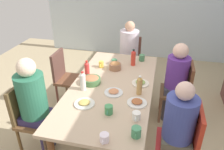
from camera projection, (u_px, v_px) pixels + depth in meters
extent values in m
plane|color=tan|center=(112.00, 131.00, 3.11)|extent=(6.66, 6.66, 0.00)
cube|color=silver|center=(141.00, 1.00, 4.92)|extent=(0.12, 4.49, 2.60)
cube|color=#C6AA8C|center=(112.00, 87.00, 2.77)|extent=(2.03, 1.00, 0.04)
cylinder|color=brown|center=(102.00, 76.00, 3.81)|extent=(0.07, 0.07, 0.70)
cylinder|color=brown|center=(148.00, 81.00, 3.65)|extent=(0.07, 0.07, 0.70)
cube|color=brown|center=(70.00, 80.00, 3.50)|extent=(0.40, 0.40, 0.04)
cylinder|color=brown|center=(66.00, 85.00, 3.79)|extent=(0.04, 0.04, 0.43)
cylinder|color=brown|center=(57.00, 96.00, 3.50)|extent=(0.04, 0.04, 0.43)
cylinder|color=brown|center=(85.00, 88.00, 3.72)|extent=(0.04, 0.04, 0.43)
cylinder|color=brown|center=(77.00, 99.00, 3.43)|extent=(0.04, 0.04, 0.43)
cube|color=brown|center=(58.00, 65.00, 3.43)|extent=(0.38, 0.04, 0.45)
cube|color=brown|center=(174.00, 93.00, 3.18)|extent=(0.40, 0.40, 0.04)
cylinder|color=brown|center=(185.00, 114.00, 3.10)|extent=(0.04, 0.04, 0.43)
cylinder|color=brown|center=(183.00, 100.00, 3.40)|extent=(0.04, 0.04, 0.43)
cylinder|color=brown|center=(160.00, 110.00, 3.17)|extent=(0.04, 0.04, 0.43)
cylinder|color=brown|center=(161.00, 97.00, 3.46)|extent=(0.04, 0.04, 0.43)
cube|color=brown|center=(190.00, 80.00, 3.03)|extent=(0.38, 0.04, 0.45)
cylinder|color=#433F48|center=(165.00, 107.00, 3.23)|extent=(0.09, 0.09, 0.45)
cylinder|color=#3B373D|center=(165.00, 101.00, 3.37)|extent=(0.09, 0.09, 0.45)
cube|color=#3A3B48|center=(175.00, 89.00, 3.15)|extent=(0.30, 0.30, 0.10)
cylinder|color=#5F3194|center=(177.00, 72.00, 3.02)|extent=(0.31, 0.31, 0.44)
sphere|color=beige|center=(181.00, 51.00, 2.87)|extent=(0.21, 0.21, 0.21)
cube|color=brown|center=(128.00, 64.00, 4.03)|extent=(0.40, 0.40, 0.04)
cylinder|color=brown|center=(138.00, 71.00, 4.25)|extent=(0.04, 0.04, 0.43)
cylinder|color=brown|center=(121.00, 70.00, 4.32)|extent=(0.04, 0.04, 0.43)
cylinder|color=brown|center=(136.00, 80.00, 3.96)|extent=(0.04, 0.04, 0.43)
cylinder|color=brown|center=(117.00, 78.00, 4.03)|extent=(0.04, 0.04, 0.43)
cube|color=brown|center=(131.00, 48.00, 4.07)|extent=(0.04, 0.38, 0.45)
cylinder|color=#3B3A3E|center=(131.00, 77.00, 4.03)|extent=(0.09, 0.09, 0.45)
cylinder|color=#3C3E43|center=(123.00, 76.00, 4.06)|extent=(0.09, 0.09, 0.45)
cube|color=#3A374B|center=(129.00, 61.00, 4.00)|extent=(0.30, 0.30, 0.10)
cylinder|color=silver|center=(129.00, 45.00, 3.86)|extent=(0.33, 0.33, 0.51)
sphere|color=tan|center=(130.00, 26.00, 3.70)|extent=(0.17, 0.17, 0.17)
cube|color=brown|center=(37.00, 121.00, 2.63)|extent=(0.40, 0.40, 0.04)
cylinder|color=brown|center=(35.00, 124.00, 2.92)|extent=(0.04, 0.04, 0.43)
cylinder|color=brown|center=(20.00, 142.00, 2.63)|extent=(0.04, 0.04, 0.43)
cylinder|color=brown|center=(59.00, 128.00, 2.85)|extent=(0.04, 0.04, 0.43)
cylinder|color=brown|center=(46.00, 147.00, 2.56)|extent=(0.04, 0.04, 0.43)
cube|color=brown|center=(20.00, 103.00, 2.56)|extent=(0.38, 0.04, 0.45)
cylinder|color=#2E3755|center=(50.00, 131.00, 2.78)|extent=(0.09, 0.09, 0.45)
cylinder|color=#33294E|center=(44.00, 140.00, 2.65)|extent=(0.09, 0.09, 0.45)
cube|color=#302956|center=(36.00, 117.00, 2.60)|extent=(0.30, 0.30, 0.10)
cylinder|color=#2C6F53|center=(32.00, 95.00, 2.46)|extent=(0.32, 0.32, 0.51)
sphere|color=beige|center=(26.00, 67.00, 2.29)|extent=(0.20, 0.20, 0.20)
cube|color=red|center=(175.00, 144.00, 2.31)|extent=(0.40, 0.40, 0.04)
cylinder|color=red|center=(188.00, 150.00, 2.53)|extent=(0.04, 0.04, 0.43)
cylinder|color=#B7292C|center=(158.00, 145.00, 2.60)|extent=(0.04, 0.04, 0.43)
cube|color=#B72E1C|center=(197.00, 129.00, 2.16)|extent=(0.38, 0.04, 0.45)
cube|color=#585646|center=(176.00, 140.00, 2.28)|extent=(0.30, 0.30, 0.10)
cylinder|color=#3B4694|center=(180.00, 118.00, 2.15)|extent=(0.31, 0.31, 0.47)
sphere|color=beige|center=(185.00, 91.00, 2.00)|extent=(0.18, 0.18, 0.18)
cylinder|color=silver|center=(84.00, 104.00, 2.41)|extent=(0.23, 0.23, 0.01)
ellipsoid|color=tan|center=(84.00, 102.00, 2.40)|extent=(0.12, 0.12, 0.02)
cylinder|color=silver|center=(114.00, 93.00, 2.60)|extent=(0.22, 0.22, 0.01)
ellipsoid|color=#D48357|center=(114.00, 91.00, 2.60)|extent=(0.12, 0.12, 0.02)
cylinder|color=silver|center=(140.00, 83.00, 2.79)|extent=(0.22, 0.22, 0.01)
ellipsoid|color=#85A14D|center=(140.00, 82.00, 2.78)|extent=(0.12, 0.12, 0.02)
cylinder|color=silver|center=(137.00, 103.00, 2.42)|extent=(0.22, 0.22, 0.01)
ellipsoid|color=#AB5C34|center=(137.00, 101.00, 2.41)|extent=(0.12, 0.12, 0.02)
cylinder|color=#497543|center=(91.00, 81.00, 2.80)|extent=(0.23, 0.23, 0.07)
ellipsoid|color=#AC6F47|center=(91.00, 78.00, 2.78)|extent=(0.19, 0.19, 0.04)
cylinder|color=#9B6A4D|center=(115.00, 66.00, 3.14)|extent=(0.17, 0.17, 0.09)
ellipsoid|color=#B27341|center=(115.00, 64.00, 3.12)|extent=(0.14, 0.14, 0.04)
cylinder|color=#488B5D|center=(114.00, 62.00, 3.30)|extent=(0.08, 0.08, 0.07)
torus|color=#489364|center=(114.00, 63.00, 3.25)|extent=(0.05, 0.01, 0.05)
cylinder|color=#4F8C5E|center=(142.00, 58.00, 3.39)|extent=(0.09, 0.09, 0.10)
torus|color=#439067|center=(141.00, 59.00, 3.35)|extent=(0.05, 0.01, 0.05)
cylinder|color=yellow|center=(101.00, 64.00, 3.20)|extent=(0.07, 0.07, 0.09)
torus|color=#EEC849|center=(100.00, 66.00, 3.16)|extent=(0.05, 0.01, 0.05)
cylinder|color=#459559|center=(109.00, 110.00, 2.25)|extent=(0.08, 0.08, 0.09)
torus|color=#3E9069|center=(107.00, 113.00, 2.20)|extent=(0.05, 0.01, 0.05)
cylinder|color=white|center=(136.00, 116.00, 2.17)|extent=(0.08, 0.08, 0.08)
torus|color=white|center=(136.00, 119.00, 2.13)|extent=(0.05, 0.01, 0.05)
cylinder|color=white|center=(104.00, 138.00, 1.91)|extent=(0.08, 0.08, 0.08)
torus|color=white|center=(103.00, 142.00, 1.87)|extent=(0.05, 0.01, 0.05)
cylinder|color=#469063|center=(136.00, 132.00, 1.96)|extent=(0.09, 0.09, 0.10)
torus|color=#448C5B|center=(135.00, 136.00, 1.91)|extent=(0.05, 0.01, 0.05)
cylinder|color=tan|center=(139.00, 87.00, 2.55)|extent=(0.06, 0.06, 0.20)
cone|color=gold|center=(140.00, 78.00, 2.49)|extent=(0.06, 0.06, 0.03)
cylinder|color=white|center=(140.00, 76.00, 2.48)|extent=(0.03, 0.03, 0.01)
cylinder|color=silver|center=(83.00, 82.00, 2.63)|extent=(0.07, 0.07, 0.20)
cone|color=silver|center=(82.00, 74.00, 2.57)|extent=(0.06, 0.06, 0.03)
cylinder|color=red|center=(82.00, 72.00, 2.56)|extent=(0.03, 0.03, 0.01)
cylinder|color=red|center=(133.00, 59.00, 3.23)|extent=(0.07, 0.07, 0.21)
cone|color=red|center=(134.00, 51.00, 3.18)|extent=(0.06, 0.06, 0.03)
cylinder|color=black|center=(134.00, 50.00, 3.17)|extent=(0.03, 0.03, 0.01)
cylinder|color=red|center=(87.00, 71.00, 2.88)|extent=(0.06, 0.06, 0.21)
cone|color=red|center=(87.00, 63.00, 2.82)|extent=(0.06, 0.06, 0.03)
cylinder|color=red|center=(87.00, 61.00, 2.81)|extent=(0.03, 0.03, 0.01)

